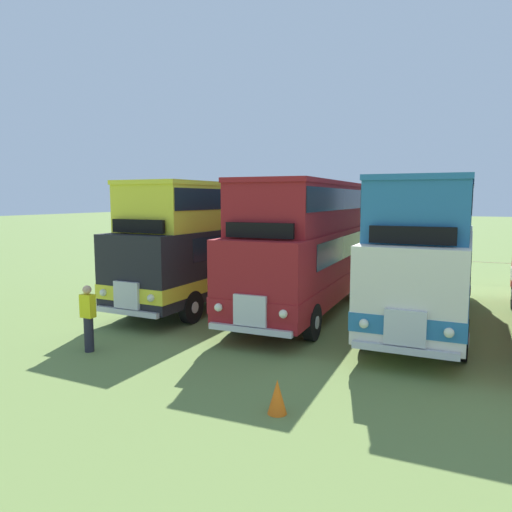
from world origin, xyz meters
TOP-DOWN VIEW (x-y plane):
  - bus_first_in_row at (-11.65, 0.42)m, footprint 2.74×10.20m
  - bus_second_in_row at (-7.77, 0.02)m, footprint 2.85×9.82m
  - bus_third_in_row at (-3.89, 0.35)m, footprint 2.72×10.50m
  - cone_mid_row at (-5.64, -7.87)m, footprint 0.36×0.36m
  - marshal_person at (-11.41, -6.62)m, footprint 0.36×0.24m

SIDE VIEW (x-z plane):
  - cone_mid_row at x=-5.64m, z-range 0.00..0.64m
  - marshal_person at x=-11.41m, z-range 0.02..1.75m
  - bus_second_in_row at x=-7.77m, z-range 0.22..4.71m
  - bus_first_in_row at x=-11.65m, z-range 0.22..4.71m
  - bus_third_in_row at x=-3.89m, z-range 0.23..4.72m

